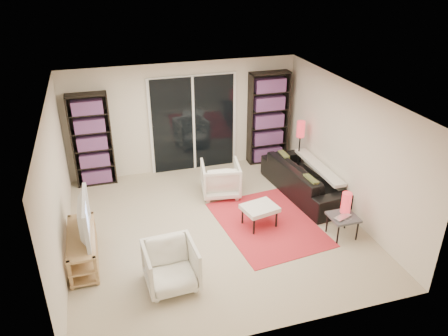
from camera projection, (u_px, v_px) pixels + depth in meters
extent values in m
plane|color=#BAAB90|center=(215.00, 227.00, 7.81)|extent=(5.00, 5.00, 0.00)
cube|color=beige|center=(184.00, 118.00, 9.42)|extent=(5.00, 0.02, 2.40)
cube|color=beige|center=(272.00, 257.00, 5.13)|extent=(5.00, 0.02, 2.40)
cube|color=beige|center=(57.00, 188.00, 6.63)|extent=(0.02, 5.00, 2.40)
cube|color=beige|center=(347.00, 149.00, 7.92)|extent=(0.02, 5.00, 2.40)
cube|color=white|center=(214.00, 97.00, 6.74)|extent=(5.00, 5.00, 0.02)
cube|color=white|center=(193.00, 124.00, 9.51)|extent=(1.92, 0.06, 2.16)
cube|color=black|center=(194.00, 124.00, 9.48)|extent=(1.80, 0.02, 2.10)
cube|color=white|center=(194.00, 125.00, 9.47)|extent=(0.05, 0.02, 2.10)
cube|color=black|center=(92.00, 140.00, 8.88)|extent=(0.80, 0.30, 1.95)
cube|color=#863764|center=(92.00, 141.00, 8.87)|extent=(0.70, 0.22, 1.85)
cube|color=black|center=(268.00, 118.00, 9.84)|extent=(0.90, 0.30, 2.10)
cube|color=#863764|center=(268.00, 118.00, 9.82)|extent=(0.80, 0.22, 2.00)
cube|color=tan|center=(81.00, 236.00, 6.73)|extent=(0.42, 1.31, 0.04)
cube|color=tan|center=(83.00, 248.00, 6.83)|extent=(0.42, 1.31, 0.03)
cube|color=tan|center=(85.00, 258.00, 6.92)|extent=(0.42, 1.31, 0.04)
cube|color=tan|center=(70.00, 276.00, 6.26)|extent=(0.05, 0.05, 0.50)
cube|color=tan|center=(72.00, 229.00, 7.32)|extent=(0.05, 0.05, 0.50)
cube|color=tan|center=(96.00, 271.00, 6.35)|extent=(0.05, 0.05, 0.50)
cube|color=tan|center=(94.00, 225.00, 7.41)|extent=(0.05, 0.05, 0.50)
imported|color=black|center=(79.00, 218.00, 6.59)|extent=(0.16, 1.08, 0.62)
cube|color=red|center=(268.00, 224.00, 7.89)|extent=(1.82, 2.32, 0.01)
imported|color=black|center=(305.00, 179.00, 8.77)|extent=(1.11, 2.30, 0.65)
imported|color=white|center=(220.00, 179.00, 8.72)|extent=(0.85, 0.87, 0.69)
imported|color=white|center=(171.00, 266.00, 6.30)|extent=(0.77, 0.79, 0.69)
cube|color=white|center=(260.00, 208.00, 7.70)|extent=(0.68, 0.59, 0.08)
cylinder|color=black|center=(254.00, 227.00, 7.53)|extent=(0.04, 0.04, 0.32)
cylinder|color=black|center=(242.00, 216.00, 7.83)|extent=(0.04, 0.04, 0.32)
cylinder|color=black|center=(276.00, 219.00, 7.74)|extent=(0.04, 0.04, 0.32)
cylinder|color=black|center=(264.00, 209.00, 8.04)|extent=(0.04, 0.04, 0.32)
cube|color=#46464B|center=(343.00, 217.00, 7.40)|extent=(0.46, 0.46, 0.04)
cylinder|color=black|center=(338.00, 234.00, 7.28)|extent=(0.03, 0.03, 0.38)
cylinder|color=black|center=(327.00, 222.00, 7.60)|extent=(0.03, 0.03, 0.38)
cylinder|color=black|center=(357.00, 230.00, 7.38)|extent=(0.03, 0.03, 0.38)
cylinder|color=black|center=(346.00, 219.00, 7.69)|extent=(0.03, 0.03, 0.38)
imported|color=silver|center=(345.00, 218.00, 7.31)|extent=(0.37, 0.31, 0.03)
cylinder|color=red|center=(346.00, 203.00, 7.43)|extent=(0.17, 0.17, 0.37)
cylinder|color=black|center=(297.00, 175.00, 9.59)|extent=(0.19, 0.19, 0.03)
cylinder|color=black|center=(299.00, 156.00, 9.39)|extent=(0.03, 0.03, 0.95)
cylinder|color=red|center=(301.00, 129.00, 9.11)|extent=(0.17, 0.17, 0.34)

